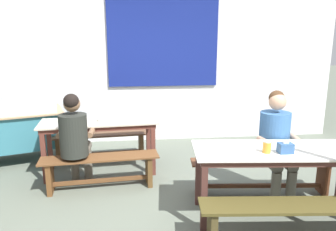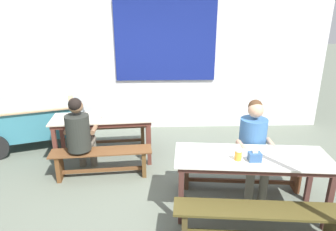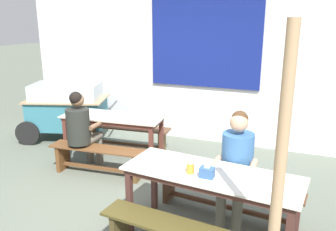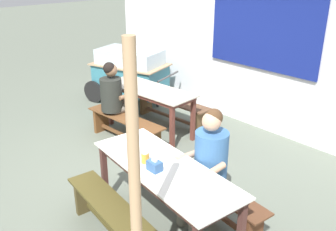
{
  "view_description": "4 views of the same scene",
  "coord_description": "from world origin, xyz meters",
  "px_view_note": "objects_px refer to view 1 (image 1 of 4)",
  "views": [
    {
      "loc": [
        -0.4,
        -3.44,
        1.85
      ],
      "look_at": [
        0.08,
        0.72,
        0.88
      ],
      "focal_mm": 34.52,
      "sensor_mm": 36.0,
      "label": 1
    },
    {
      "loc": [
        0.02,
        -3.51,
        2.35
      ],
      "look_at": [
        0.17,
        0.45,
        0.97
      ],
      "focal_mm": 31.75,
      "sensor_mm": 36.0,
      "label": 2
    },
    {
      "loc": [
        1.91,
        -3.61,
        2.29
      ],
      "look_at": [
        0.43,
        0.12,
        1.14
      ],
      "focal_mm": 37.66,
      "sensor_mm": 36.0,
      "label": 3
    },
    {
      "loc": [
        3.53,
        -2.58,
        2.68
      ],
      "look_at": [
        0.35,
        0.31,
        0.87
      ],
      "focal_mm": 39.82,
      "sensor_mm": 36.0,
      "label": 4
    }
  ],
  "objects_px": {
    "bench_near_front": "(298,217)",
    "condiment_jar": "(267,147)",
    "bench_near_back": "(262,172)",
    "bench_far_back": "(101,142)",
    "food_cart": "(13,122)",
    "tissue_box": "(285,148)",
    "dining_table_near": "(280,156)",
    "person_left_back_turned": "(75,136)",
    "soup_bowl": "(102,120)",
    "person_right_near_table": "(276,139)",
    "dining_table_far": "(99,127)",
    "bench_far_front": "(101,168)"
  },
  "relations": [
    {
      "from": "dining_table_near",
      "to": "food_cart",
      "type": "relative_size",
      "value": 0.98
    },
    {
      "from": "person_right_near_table",
      "to": "bench_far_front",
      "type": "bearing_deg",
      "value": 167.98
    },
    {
      "from": "soup_bowl",
      "to": "person_right_near_table",
      "type": "bearing_deg",
      "value": -24.45
    },
    {
      "from": "bench_far_back",
      "to": "person_left_back_turned",
      "type": "bearing_deg",
      "value": -101.7
    },
    {
      "from": "bench_near_front",
      "to": "condiment_jar",
      "type": "bearing_deg",
      "value": 107.97
    },
    {
      "from": "bench_far_front",
      "to": "person_right_near_table",
      "type": "xyz_separation_m",
      "value": [
        2.1,
        -0.45,
        0.45
      ]
    },
    {
      "from": "bench_far_front",
      "to": "condiment_jar",
      "type": "distance_m",
      "value": 2.08
    },
    {
      "from": "soup_bowl",
      "to": "person_left_back_turned",
      "type": "bearing_deg",
      "value": -122.78
    },
    {
      "from": "dining_table_near",
      "to": "bench_far_back",
      "type": "xyz_separation_m",
      "value": [
        -2.02,
        1.97,
        -0.4
      ]
    },
    {
      "from": "bench_near_back",
      "to": "person_right_near_table",
      "type": "height_order",
      "value": "person_right_near_table"
    },
    {
      "from": "person_right_near_table",
      "to": "bench_near_back",
      "type": "bearing_deg",
      "value": 148.8
    },
    {
      "from": "person_left_back_turned",
      "to": "condiment_jar",
      "type": "xyz_separation_m",
      "value": [
        2.04,
        -1.04,
        0.13
      ]
    },
    {
      "from": "bench_near_front",
      "to": "person_left_back_turned",
      "type": "height_order",
      "value": "person_left_back_turned"
    },
    {
      "from": "tissue_box",
      "to": "person_right_near_table",
      "type": "bearing_deg",
      "value": 73.1
    },
    {
      "from": "soup_bowl",
      "to": "tissue_box",
      "type": "bearing_deg",
      "value": -38.61
    },
    {
      "from": "dining_table_far",
      "to": "food_cart",
      "type": "height_order",
      "value": "food_cart"
    },
    {
      "from": "bench_far_front",
      "to": "bench_near_back",
      "type": "relative_size",
      "value": 0.85
    },
    {
      "from": "person_right_near_table",
      "to": "food_cart",
      "type": "bearing_deg",
      "value": 155.37
    },
    {
      "from": "food_cart",
      "to": "dining_table_far",
      "type": "bearing_deg",
      "value": -24.86
    },
    {
      "from": "condiment_jar",
      "to": "soup_bowl",
      "type": "distance_m",
      "value": 2.3
    },
    {
      "from": "person_right_near_table",
      "to": "person_left_back_turned",
      "type": "distance_m",
      "value": 2.44
    },
    {
      "from": "bench_near_back",
      "to": "tissue_box",
      "type": "xyz_separation_m",
      "value": [
        -0.07,
        -0.65,
        0.54
      ]
    },
    {
      "from": "dining_table_far",
      "to": "dining_table_near",
      "type": "bearing_deg",
      "value": -35.97
    },
    {
      "from": "person_left_back_turned",
      "to": "soup_bowl",
      "type": "relative_size",
      "value": 9.12
    },
    {
      "from": "dining_table_far",
      "to": "tissue_box",
      "type": "bearing_deg",
      "value": -38.36
    },
    {
      "from": "bench_near_back",
      "to": "bench_near_front",
      "type": "height_order",
      "value": "same"
    },
    {
      "from": "dining_table_far",
      "to": "bench_far_back",
      "type": "height_order",
      "value": "dining_table_far"
    },
    {
      "from": "dining_table_near",
      "to": "soup_bowl",
      "type": "relative_size",
      "value": 13.63
    },
    {
      "from": "person_right_near_table",
      "to": "condiment_jar",
      "type": "height_order",
      "value": "person_right_near_table"
    },
    {
      "from": "bench_near_back",
      "to": "bench_far_back",
      "type": "bearing_deg",
      "value": 145.31
    },
    {
      "from": "bench_far_back",
      "to": "tissue_box",
      "type": "relative_size",
      "value": 11.07
    },
    {
      "from": "food_cart",
      "to": "condiment_jar",
      "type": "relative_size",
      "value": 15.19
    },
    {
      "from": "dining_table_far",
      "to": "bench_near_back",
      "type": "height_order",
      "value": "dining_table_far"
    },
    {
      "from": "dining_table_far",
      "to": "dining_table_near",
      "type": "height_order",
      "value": "same"
    },
    {
      "from": "dining_table_far",
      "to": "bench_far_front",
      "type": "height_order",
      "value": "dining_table_far"
    },
    {
      "from": "condiment_jar",
      "to": "dining_table_near",
      "type": "bearing_deg",
      "value": 24.56
    },
    {
      "from": "person_left_back_turned",
      "to": "food_cart",
      "type": "bearing_deg",
      "value": 134.93
    },
    {
      "from": "food_cart",
      "to": "tissue_box",
      "type": "distance_m",
      "value": 4.0
    },
    {
      "from": "food_cart",
      "to": "person_left_back_turned",
      "type": "height_order",
      "value": "person_left_back_turned"
    },
    {
      "from": "food_cart",
      "to": "dining_table_near",
      "type": "bearing_deg",
      "value": -31.73
    },
    {
      "from": "bench_far_front",
      "to": "bench_near_back",
      "type": "bearing_deg",
      "value": -10.84
    },
    {
      "from": "dining_table_near",
      "to": "person_right_near_table",
      "type": "bearing_deg",
      "value": 70.76
    },
    {
      "from": "dining_table_near",
      "to": "bench_near_back",
      "type": "xyz_separation_m",
      "value": [
        0.05,
        0.53,
        -0.41
      ]
    },
    {
      "from": "bench_far_front",
      "to": "food_cart",
      "type": "xyz_separation_m",
      "value": [
        -1.42,
        1.16,
        0.34
      ]
    },
    {
      "from": "bench_far_front",
      "to": "soup_bowl",
      "type": "distance_m",
      "value": 0.72
    },
    {
      "from": "condiment_jar",
      "to": "tissue_box",
      "type": "bearing_deg",
      "value": -9.15
    },
    {
      "from": "bench_near_front",
      "to": "condiment_jar",
      "type": "distance_m",
      "value": 0.7
    },
    {
      "from": "dining_table_near",
      "to": "bench_far_front",
      "type": "relative_size",
      "value": 1.24
    },
    {
      "from": "soup_bowl",
      "to": "bench_far_back",
      "type": "bearing_deg",
      "value": 99.17
    },
    {
      "from": "person_left_back_turned",
      "to": "condiment_jar",
      "type": "distance_m",
      "value": 2.29
    }
  ]
}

